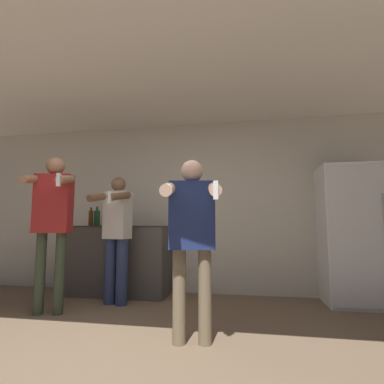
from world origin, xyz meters
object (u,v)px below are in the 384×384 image
refrigerator (353,234)px  person_man_side (53,215)px  bottle_green_wine (91,218)px  person_woman_foreground (192,228)px  person_spectator_back (117,234)px  bottle_short_whiskey (97,218)px  bottle_dark_rum (126,218)px

refrigerator → person_man_side: size_ratio=0.98×
bottle_green_wine → person_woman_foreground: size_ratio=0.19×
bottle_green_wine → person_man_side: (0.09, -1.03, -0.00)m
refrigerator → person_spectator_back: size_ratio=1.08×
person_man_side → bottle_green_wine: bearing=95.1°
bottle_short_whiskey → person_man_side: bearing=-90.2°
person_spectator_back → person_man_side: bearing=-135.9°
bottle_green_wine → bottle_short_whiskey: bearing=0.0°
bottle_green_wine → refrigerator: bearing=0.2°
bottle_dark_rum → refrigerator: bearing=0.2°
bottle_green_wine → person_woman_foreground: person_woman_foreground is taller
person_man_side → person_spectator_back: bearing=44.1°
bottle_short_whiskey → bottle_green_wine: (-0.10, 0.00, 0.00)m
refrigerator → bottle_dark_rum: bearing=-179.8°
bottle_short_whiskey → person_spectator_back: bearing=-42.3°
bottle_short_whiskey → person_man_side: 1.03m
bottle_dark_rum → person_woman_foreground: size_ratio=0.19×
refrigerator → person_man_side: 3.67m
bottle_dark_rum → person_woman_foreground: 2.02m
refrigerator → bottle_short_whiskey: refrigerator is taller
bottle_green_wine → person_woman_foreground: 2.41m
bottle_green_wine → bottle_dark_rum: bearing=0.0°
person_man_side → person_spectator_back: (0.55, 0.53, -0.22)m
refrigerator → person_man_side: (-3.52, -1.04, 0.23)m
bottle_dark_rum → person_man_side: (-0.47, -1.03, 0.01)m
refrigerator → person_spectator_back: 3.01m
bottle_short_whiskey → refrigerator: bearing=0.2°
bottle_green_wine → person_man_side: person_man_side is taller
refrigerator → bottle_dark_rum: 3.06m
bottle_green_wine → person_spectator_back: (0.64, -0.50, -0.22)m
person_man_side → person_spectator_back: size_ratio=1.10×
refrigerator → person_woman_foreground: refrigerator is taller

